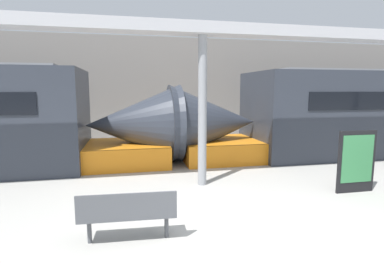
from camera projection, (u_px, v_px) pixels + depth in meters
ground_plane at (238, 250)px, 4.62m from camera, size 60.00×60.00×0.00m
station_wall at (161, 89)px, 14.72m from camera, size 56.00×0.20×5.00m
bench_near at (128, 212)px, 4.77m from camera, size 1.57×0.52×0.86m
poster_board at (356, 161)px, 7.13m from camera, size 0.99×0.07×1.50m
support_column_near at (202, 112)px, 7.57m from camera, size 0.22×0.22×3.79m
canopy_beam at (203, 29)px, 7.30m from camera, size 28.00×0.60×0.28m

